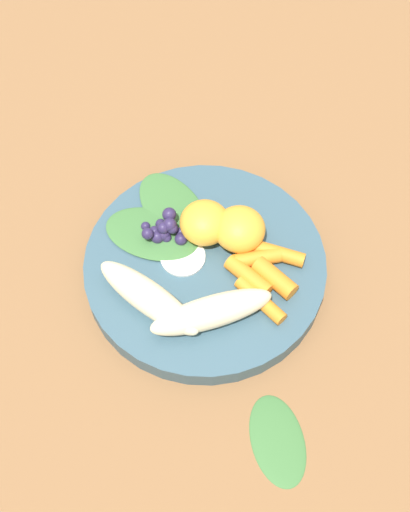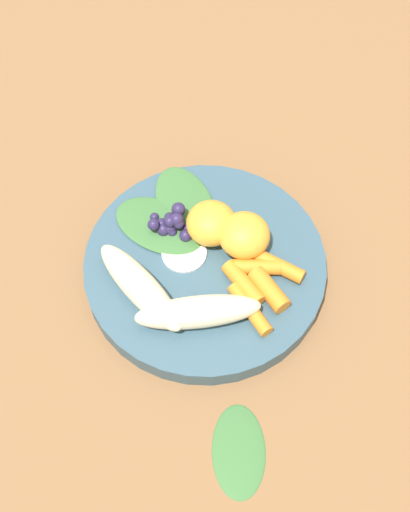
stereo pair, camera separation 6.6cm
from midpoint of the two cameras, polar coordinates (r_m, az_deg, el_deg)
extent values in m
plane|color=brown|center=(0.69, -2.73, -1.67)|extent=(2.40, 2.40, 0.00)
cylinder|color=#385666|center=(0.67, -2.77, -1.18)|extent=(0.25, 0.25, 0.02)
ellipsoid|color=beige|center=(0.62, -2.45, -5.21)|extent=(0.12, 0.09, 0.03)
ellipsoid|color=beige|center=(0.63, -7.96, -3.88)|extent=(0.04, 0.12, 0.03)
ellipsoid|color=#F4A833|center=(0.67, -2.83, 2.72)|extent=(0.05, 0.05, 0.04)
ellipsoid|color=#F4A833|center=(0.66, 0.24, 2.15)|extent=(0.05, 0.05, 0.04)
cylinder|color=orange|center=(0.63, 1.74, -4.39)|extent=(0.02, 0.06, 0.01)
cylinder|color=orange|center=(0.65, 0.96, -2.05)|extent=(0.02, 0.05, 0.02)
cylinder|color=orange|center=(0.64, 3.27, -2.21)|extent=(0.02, 0.05, 0.02)
cylinder|color=orange|center=(0.66, 1.80, -0.44)|extent=(0.05, 0.04, 0.02)
cylinder|color=orange|center=(0.66, 3.31, 0.10)|extent=(0.04, 0.06, 0.02)
sphere|color=#2D234C|center=(0.68, -7.19, 1.85)|extent=(0.01, 0.01, 0.01)
sphere|color=#2D234C|center=(0.67, -4.63, 1.51)|extent=(0.01, 0.01, 0.01)
sphere|color=#2D234C|center=(0.69, -6.39, 2.80)|extent=(0.01, 0.01, 0.01)
sphere|color=#2D234C|center=(0.69, -7.97, 2.37)|extent=(0.01, 0.01, 0.01)
sphere|color=#2D234C|center=(0.68, -6.17, 1.37)|extent=(0.01, 0.01, 0.01)
sphere|color=#2D234C|center=(0.67, -6.51, 2.25)|extent=(0.01, 0.01, 0.01)
sphere|color=#2D234C|center=(0.68, -4.90, 1.86)|extent=(0.01, 0.01, 0.01)
sphere|color=#2D234C|center=(0.67, -5.52, 2.37)|extent=(0.01, 0.01, 0.01)
sphere|color=#2D234C|center=(0.67, -7.88, 1.73)|extent=(0.01, 0.01, 0.01)
sphere|color=#2D234C|center=(0.68, -6.45, 1.68)|extent=(0.01, 0.01, 0.01)
sphere|color=#2D234C|center=(0.68, -6.98, 1.45)|extent=(0.01, 0.01, 0.01)
sphere|color=#2D234C|center=(0.67, -5.73, 2.71)|extent=(0.01, 0.01, 0.01)
sphere|color=#2D234C|center=(0.67, -5.95, 3.43)|extent=(0.01, 0.01, 0.01)
cylinder|color=white|center=(0.67, -4.77, -0.30)|extent=(0.05, 0.05, 0.00)
ellipsoid|color=#3D7038|center=(0.70, -5.50, 4.02)|extent=(0.08, 0.12, 0.00)
ellipsoid|color=#3D7038|center=(0.68, -7.37, 1.73)|extent=(0.10, 0.12, 0.00)
ellipsoid|color=#3D7038|center=(0.62, 3.30, -16.13)|extent=(0.09, 0.10, 0.01)
camera|label=1|loc=(0.03, -92.87, -4.85)|focal=45.46mm
camera|label=2|loc=(0.03, 87.13, 4.85)|focal=45.46mm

